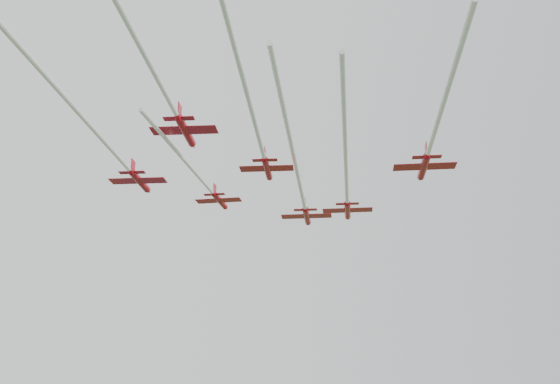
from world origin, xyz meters
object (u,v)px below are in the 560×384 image
object	(u,v)px
jet_lead	(300,187)
jet_row2_right	(347,183)
jet_row2_left	(205,184)
jet_row4_left	(168,98)
jet_row3_left	(98,135)
jet_row3_mid	(252,113)
jet_row3_right	(432,141)

from	to	relation	value
jet_lead	jet_row2_right	bearing A→B (deg)	-46.24
jet_row2_left	jet_row4_left	size ratio (longest dim) A/B	0.88
jet_row2_left	jet_row2_right	bearing A→B (deg)	0.26
jet_lead	jet_row3_left	xyz separation A→B (m)	(-33.09, -14.72, -0.57)
jet_row2_left	jet_row3_mid	world-z (taller)	jet_row2_left
jet_row3_left	jet_row3_right	distance (m)	44.27
jet_row4_left	jet_row3_right	bearing A→B (deg)	18.84
jet_lead	jet_row4_left	bearing A→B (deg)	-111.11
jet_row3_mid	jet_row2_left	bearing A→B (deg)	112.32
jet_row2_left	jet_row3_mid	xyz separation A→B (m)	(1.06, -27.91, -0.12)
jet_row2_left	jet_row4_left	xyz separation A→B (m)	(-8.94, -26.64, 1.09)
jet_row3_right	jet_row4_left	distance (m)	34.39
jet_row2_left	jet_row3_left	distance (m)	21.96
jet_row3_left	jet_row3_mid	bearing A→B (deg)	-17.17
jet_lead	jet_row2_left	world-z (taller)	jet_lead
jet_row3_mid	jet_row3_right	bearing A→B (deg)	21.38
jet_row4_left	jet_lead	bearing A→B (deg)	67.33
jet_row3_left	jet_row3_right	xyz separation A→B (m)	(42.20, -13.30, -1.44)
jet_lead	jet_row3_mid	xyz separation A→B (m)	(-15.23, -28.54, -1.44)
jet_lead	jet_row4_left	distance (m)	37.14
jet_row2_left	jet_row3_left	world-z (taller)	jet_row3_left
jet_row2_left	jet_row3_left	bearing A→B (deg)	-114.42
jet_lead	jet_row2_left	size ratio (longest dim) A/B	1.71
jet_row3_mid	jet_row3_right	world-z (taller)	jet_row3_mid
jet_row2_right	jet_row3_right	distance (m)	18.38
jet_lead	jet_row2_right	xyz separation A→B (m)	(4.19, -10.31, -2.34)
jet_row3_right	jet_row4_left	world-z (taller)	jet_row4_left
jet_row3_mid	jet_row3_right	size ratio (longest dim) A/B	1.46
jet_lead	jet_row2_left	bearing A→B (deg)	-156.14
jet_row3_right	jet_row2_right	bearing A→B (deg)	127.83
jet_row2_left	jet_row3_mid	bearing A→B (deg)	-62.24
jet_row2_right	jet_row3_left	size ratio (longest dim) A/B	0.85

